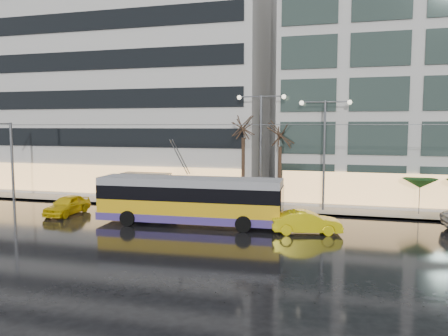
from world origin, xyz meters
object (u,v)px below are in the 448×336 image
at_px(trolleybus, 190,202).
at_px(street_lamp_near, 261,135).
at_px(taxi_a, 67,205).
at_px(bus_shelter, 143,181).

relative_size(trolleybus, street_lamp_near, 1.41).
distance_m(trolleybus, taxi_a, 10.17).
xyz_separation_m(street_lamp_near, taxi_a, (-13.69, -6.31, -5.26)).
height_order(trolleybus, taxi_a, trolleybus).
bearing_deg(trolleybus, street_lamp_near, 63.10).
distance_m(trolleybus, street_lamp_near, 9.07).
relative_size(trolleybus, taxi_a, 2.94).
height_order(trolleybus, bus_shelter, trolleybus).
bearing_deg(trolleybus, bus_shelter, 134.32).
bearing_deg(street_lamp_near, trolleybus, -116.90).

